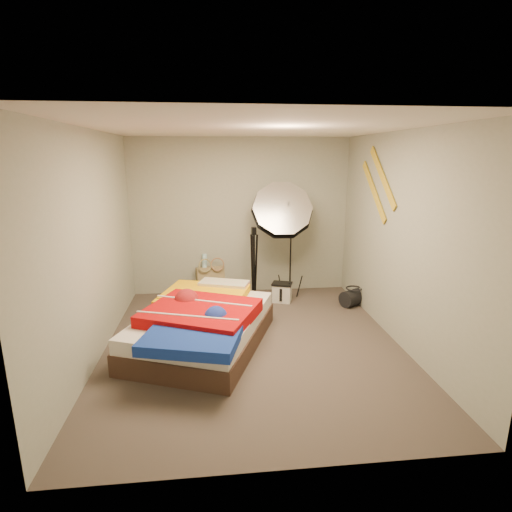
{
  "coord_description": "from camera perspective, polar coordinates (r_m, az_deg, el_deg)",
  "views": [
    {
      "loc": [
        -0.44,
        -4.39,
        2.21
      ],
      "look_at": [
        0.1,
        0.6,
        0.95
      ],
      "focal_mm": 28.0,
      "sensor_mm": 36.0,
      "label": 1
    }
  ],
  "objects": [
    {
      "name": "floor",
      "position": [
        4.93,
        -0.42,
        -12.52
      ],
      "size": [
        4.0,
        4.0,
        0.0
      ],
      "primitive_type": "plane",
      "color": "#534840",
      "rests_on": "ground"
    },
    {
      "name": "ceiling",
      "position": [
        4.42,
        -0.48,
        17.85
      ],
      "size": [
        4.0,
        4.0,
        0.0
      ],
      "primitive_type": "plane",
      "rotation": [
        3.14,
        0.0,
        0.0
      ],
      "color": "silver",
      "rests_on": "wall_back"
    },
    {
      "name": "wall_back",
      "position": [
        6.48,
        -2.22,
        5.57
      ],
      "size": [
        3.5,
        0.0,
        3.5
      ],
      "primitive_type": "plane",
      "rotation": [
        1.57,
        0.0,
        0.0
      ],
      "color": "#9EA293",
      "rests_on": "floor"
    },
    {
      "name": "wall_front",
      "position": [
        2.61,
        3.97,
        -7.55
      ],
      "size": [
        3.5,
        0.0,
        3.5
      ],
      "primitive_type": "plane",
      "rotation": [
        -1.57,
        0.0,
        0.0
      ],
      "color": "#9EA293",
      "rests_on": "floor"
    },
    {
      "name": "wall_left",
      "position": [
        4.68,
        -22.29,
        1.18
      ],
      "size": [
        0.0,
        4.0,
        4.0
      ],
      "primitive_type": "plane",
      "rotation": [
        1.57,
        0.0,
        1.57
      ],
      "color": "#9EA293",
      "rests_on": "floor"
    },
    {
      "name": "wall_right",
      "position": [
        5.0,
        19.96,
        2.16
      ],
      "size": [
        0.0,
        4.0,
        4.0
      ],
      "primitive_type": "plane",
      "rotation": [
        1.57,
        0.0,
        -1.57
      ],
      "color": "#9EA293",
      "rests_on": "floor"
    },
    {
      "name": "tote_bag",
      "position": [
        6.6,
        -6.48,
        -3.5
      ],
      "size": [
        0.49,
        0.3,
        0.47
      ],
      "primitive_type": "cube",
      "rotation": [
        -0.14,
        0.0,
        0.24
      ],
      "color": "tan",
      "rests_on": "floor"
    },
    {
      "name": "wrapping_roll",
      "position": [
        6.56,
        -7.36,
        -2.62
      ],
      "size": [
        0.1,
        0.2,
        0.67
      ],
      "primitive_type": "cylinder",
      "rotation": [
        -0.17,
        0.0,
        -0.14
      ],
      "color": "#62C6E2",
      "rests_on": "floor"
    },
    {
      "name": "camera_case",
      "position": [
        6.24,
        3.73,
        -5.29
      ],
      "size": [
        0.33,
        0.28,
        0.28
      ],
      "primitive_type": "cube",
      "rotation": [
        0.0,
        0.0,
        -0.34
      ],
      "color": "silver",
      "rests_on": "floor"
    },
    {
      "name": "duffel_bag",
      "position": [
        6.27,
        13.74,
        -5.76
      ],
      "size": [
        0.47,
        0.41,
        0.24
      ],
      "primitive_type": "cylinder",
      "rotation": [
        0.0,
        1.57,
        0.53
      ],
      "color": "black",
      "rests_on": "floor"
    },
    {
      "name": "wall_stripe_upper",
      "position": [
        5.45,
        17.63,
        10.72
      ],
      "size": [
        0.02,
        0.91,
        0.78
      ],
      "primitive_type": "cube",
      "rotation": [
        0.7,
        0.0,
        0.0
      ],
      "color": "gold",
      "rests_on": "wall_right"
    },
    {
      "name": "wall_stripe_lower",
      "position": [
        5.69,
        16.48,
        8.89
      ],
      "size": [
        0.02,
        0.91,
        0.78
      ],
      "primitive_type": "cube",
      "rotation": [
        0.7,
        0.0,
        0.0
      ],
      "color": "gold",
      "rests_on": "wall_right"
    },
    {
      "name": "bed",
      "position": [
        4.85,
        -7.65,
        -9.56
      ],
      "size": [
        1.89,
        2.31,
        0.55
      ],
      "color": "#432C22",
      "rests_on": "floor"
    },
    {
      "name": "photo_umbrella",
      "position": [
        6.03,
        3.71,
        6.32
      ],
      "size": [
        1.15,
        0.89,
        1.95
      ],
      "color": "black",
      "rests_on": "floor"
    },
    {
      "name": "camera_tripod",
      "position": [
        5.99,
        -0.31,
        -0.66
      ],
      "size": [
        0.07,
        0.07,
        1.19
      ],
      "color": "black",
      "rests_on": "floor"
    }
  ]
}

